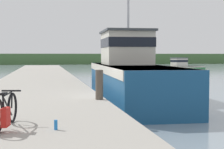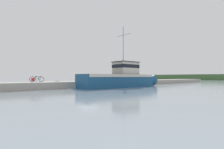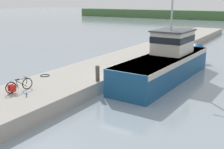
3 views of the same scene
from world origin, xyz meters
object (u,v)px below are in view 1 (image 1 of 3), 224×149
object	(u,v)px
bicycle_touring	(3,112)
water_bottle_on_curb	(56,125)
boat_white_moored	(182,67)
mooring_post	(99,85)
fishing_boat_main	(129,74)

from	to	relation	value
bicycle_touring	water_bottle_on_curb	distance (m)	1.15
boat_white_moored	mooring_post	distance (m)	36.96
fishing_boat_main	mooring_post	world-z (taller)	fishing_boat_main
fishing_boat_main	boat_white_moored	distance (m)	30.27
bicycle_touring	boat_white_moored	bearing A→B (deg)	72.37
fishing_boat_main	mooring_post	bearing A→B (deg)	-110.63
fishing_boat_main	water_bottle_on_curb	xyz separation A→B (m)	(-4.31, -10.86, -0.44)
fishing_boat_main	mooring_post	xyz separation A→B (m)	(-2.63, -6.18, -0.02)
boat_white_moored	mooring_post	bearing A→B (deg)	138.08
fishing_boat_main	water_bottle_on_curb	bearing A→B (deg)	-109.22
fishing_boat_main	mooring_post	distance (m)	6.71
fishing_boat_main	water_bottle_on_curb	distance (m)	11.69
bicycle_touring	fishing_boat_main	bearing A→B (deg)	73.06
boat_white_moored	mooring_post	size ratio (longest dim) A/B	7.13
water_bottle_on_curb	mooring_post	bearing A→B (deg)	70.28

